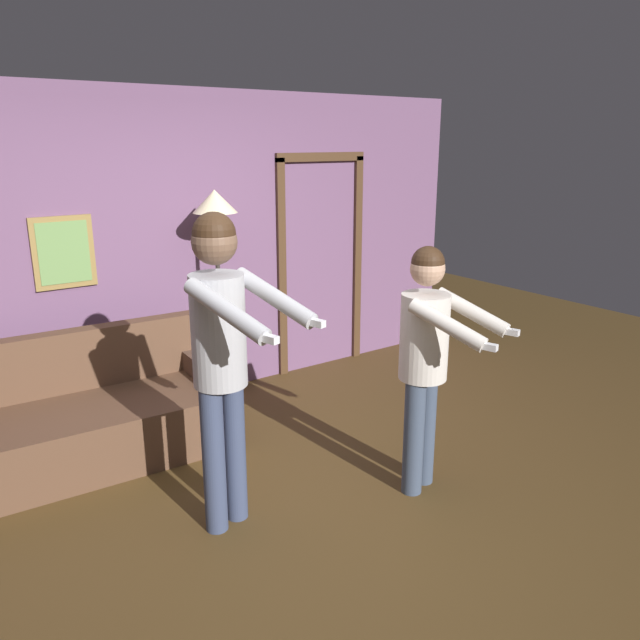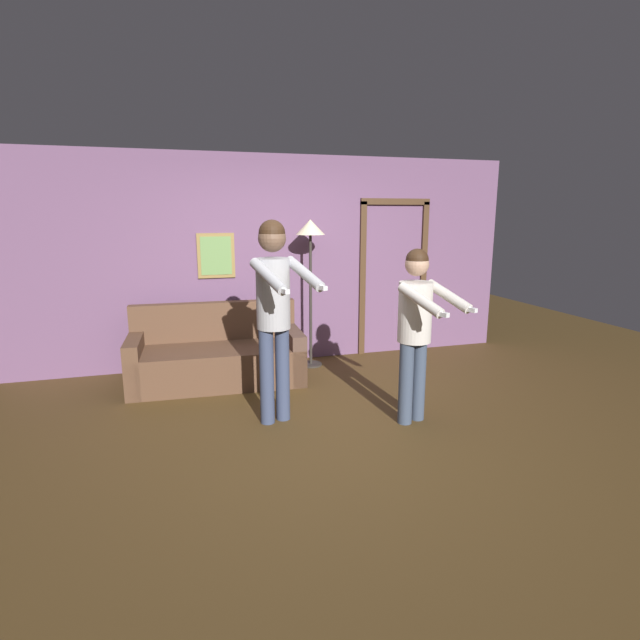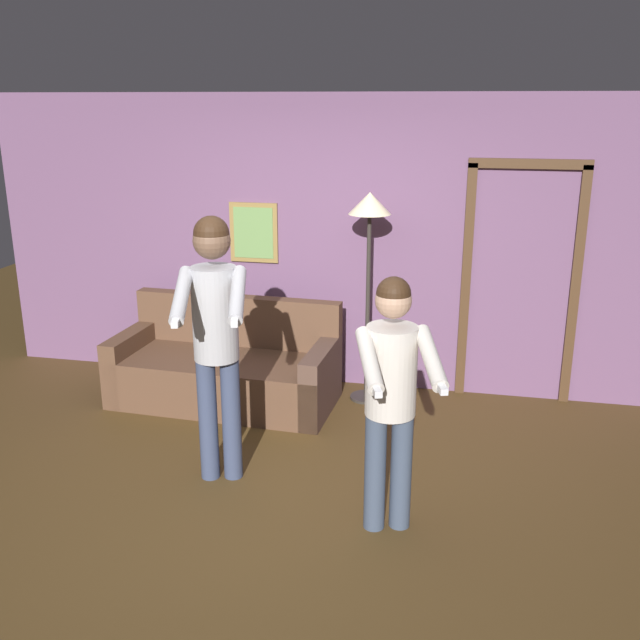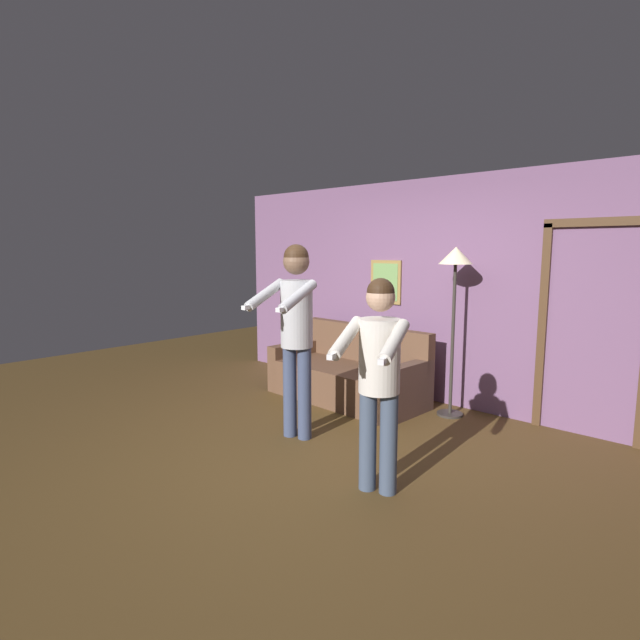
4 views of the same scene
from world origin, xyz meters
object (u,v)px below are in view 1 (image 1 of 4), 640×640
(couch, at_px, (90,421))
(torchiere_lamp, at_px, (216,226))
(person_standing_left, at_px, (222,342))
(person_standing_right, at_px, (426,350))

(couch, relative_size, torchiere_lamp, 1.07)
(torchiere_lamp, bearing_deg, person_standing_left, -115.96)
(person_standing_right, bearing_deg, person_standing_left, 163.39)
(torchiere_lamp, xyz_separation_m, person_standing_left, (-0.77, -1.59, -0.40))
(couch, distance_m, person_standing_left, 1.61)
(couch, relative_size, person_standing_right, 1.22)
(torchiere_lamp, xyz_separation_m, person_standing_right, (0.43, -1.95, -0.58))
(couch, relative_size, person_standing_left, 1.05)
(person_standing_right, bearing_deg, couch, 134.41)
(person_standing_left, distance_m, person_standing_right, 1.27)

